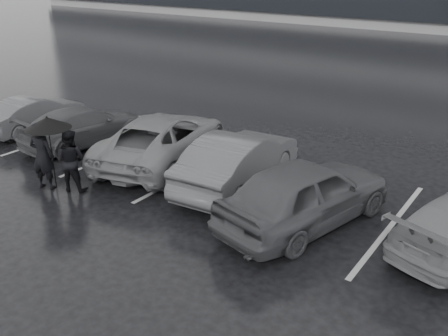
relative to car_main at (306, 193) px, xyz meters
name	(u,v)px	position (x,y,z in m)	size (l,w,h in m)	color
ground	(203,229)	(-1.73, -1.52, -0.77)	(160.00, 160.00, 0.00)	black
car_main	(306,193)	(0.00, 0.00, 0.00)	(1.82, 4.53, 1.54)	black
car_west_a	(238,160)	(-2.35, 0.84, -0.04)	(1.55, 4.43, 1.46)	#2E2E31
car_west_b	(163,139)	(-5.13, 1.02, -0.06)	(2.38, 5.16, 1.43)	#515154
car_west_c	(84,126)	(-8.28, 0.75, -0.16)	(1.70, 4.19, 1.22)	black
car_west_d	(35,114)	(-10.78, 0.71, -0.18)	(1.26, 3.62, 1.19)	#2E2E31
pedestrian_left	(42,156)	(-6.43, -2.15, 0.13)	(0.66, 0.43, 1.81)	black
pedestrian_right	(70,160)	(-5.75, -1.81, 0.05)	(0.80, 0.62, 1.65)	black
umbrella	(47,123)	(-6.23, -2.00, 1.01)	(1.16, 1.16, 1.96)	black
stall_stripes	(236,182)	(-2.53, 0.98, -0.77)	(19.72, 5.00, 0.00)	#9E9EA0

